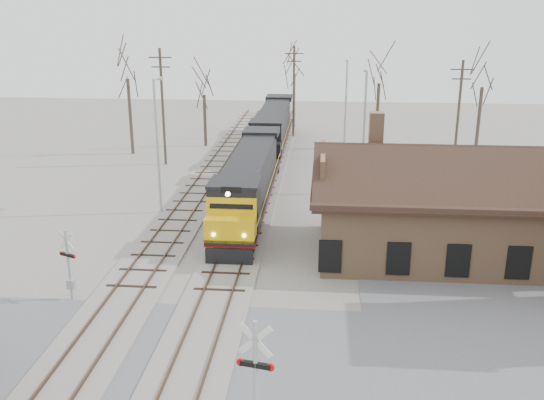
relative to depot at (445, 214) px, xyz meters
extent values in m
plane|color=#9E998E|center=(-11.99, -12.00, -2.41)|extent=(140.00, 140.00, 0.00)
cube|color=#5C5C61|center=(-11.99, -12.00, -2.39)|extent=(60.00, 9.00, 0.03)
cube|color=#9E998E|center=(-11.99, 3.00, -2.35)|extent=(3.40, 90.00, 0.12)
cube|color=#473323|center=(-12.71, 3.00, -2.24)|extent=(0.08, 90.00, 0.14)
cube|color=#473323|center=(-11.27, 3.00, -2.24)|extent=(0.08, 90.00, 0.14)
cube|color=#9E998E|center=(-16.49, 3.00, -2.35)|extent=(3.40, 90.00, 0.12)
cube|color=#473323|center=(-17.21, 3.00, -2.24)|extent=(0.08, 90.00, 0.14)
cube|color=#473323|center=(-15.77, 3.00, -2.24)|extent=(0.08, 90.00, 0.14)
cube|color=#9E7451|center=(0.01, 0.00, -0.41)|extent=(14.00, 8.00, 4.00)
cube|color=black|center=(0.01, 0.00, 1.69)|extent=(15.20, 9.20, 0.30)
cube|color=black|center=(0.01, -2.30, 2.69)|extent=(15.00, 4.71, 2.66)
cube|color=black|center=(0.01, 2.30, 2.69)|extent=(15.00, 4.71, 2.66)
cube|color=#9E7451|center=(-3.99, 1.50, 4.39)|extent=(0.80, 0.80, 2.20)
cube|color=black|center=(-11.99, 0.62, -1.89)|extent=(2.34, 3.74, 0.93)
cube|color=black|center=(-11.99, 12.76, -1.89)|extent=(2.34, 3.74, 0.93)
cube|color=black|center=(-11.99, 6.69, -1.15)|extent=(2.80, 18.68, 0.33)
cube|color=maroon|center=(-11.99, 6.69, -1.35)|extent=(2.82, 18.68, 0.11)
cube|color=black|center=(-11.99, 7.86, 0.30)|extent=(2.43, 13.55, 2.62)
cube|color=black|center=(-11.99, -0.22, 0.30)|extent=(2.80, 2.62, 2.62)
cube|color=#E3B10B|center=(-11.99, -1.81, -0.49)|extent=(2.80, 1.68, 1.31)
cube|color=black|center=(-11.99, -2.75, -1.89)|extent=(2.62, 0.25, 0.93)
cylinder|color=#FFF2CC|center=(-11.99, -2.67, 1.70)|extent=(0.26, 0.10, 0.26)
cube|color=black|center=(-11.99, 19.80, -1.89)|extent=(2.34, 3.74, 0.93)
cube|color=black|center=(-11.99, 31.95, -1.89)|extent=(2.34, 3.74, 0.93)
cube|color=black|center=(-11.99, 25.87, -1.15)|extent=(2.80, 18.68, 0.33)
cube|color=maroon|center=(-11.99, 25.87, -1.35)|extent=(2.82, 18.68, 0.11)
cube|color=black|center=(-11.99, 27.04, 0.30)|extent=(2.43, 13.55, 2.62)
cube|color=black|center=(-11.99, 18.96, 0.30)|extent=(2.80, 2.62, 2.62)
cube|color=black|center=(-11.99, 17.37, -0.49)|extent=(2.80, 1.68, 1.31)
cube|color=black|center=(-11.99, 16.43, -1.89)|extent=(2.62, 0.25, 0.93)
cylinder|color=#A5A8AD|center=(-8.94, -16.65, -0.20)|extent=(0.15, 0.15, 4.42)
cube|color=silver|center=(-8.94, -16.65, 1.35)|extent=(1.14, 0.28, 1.16)
cube|color=silver|center=(-8.94, -16.65, 1.35)|extent=(1.14, 0.28, 1.16)
cube|color=black|center=(-8.94, -16.65, 0.47)|extent=(1.00, 0.35, 0.17)
cylinder|color=#B20C0C|center=(-9.43, -16.54, 0.47)|extent=(0.28, 0.13, 0.27)
cylinder|color=#B20C0C|center=(-8.46, -16.75, 0.47)|extent=(0.28, 0.13, 0.27)
cylinder|color=#A5A8AD|center=(-19.02, -7.38, -0.61)|extent=(0.13, 0.13, 3.59)
cube|color=silver|center=(-19.02, -7.38, 0.65)|extent=(0.88, 0.41, 0.94)
cube|color=silver|center=(-19.02, -7.38, 0.65)|extent=(0.88, 0.41, 0.94)
cube|color=black|center=(-19.02, -7.38, -0.07)|extent=(0.80, 0.46, 0.13)
cylinder|color=#B20C0C|center=(-18.65, -7.54, -0.07)|extent=(0.23, 0.16, 0.22)
cylinder|color=#B20C0C|center=(-19.39, -7.22, -0.07)|extent=(0.23, 0.16, 0.22)
cube|color=#A5A8AD|center=(-19.02, -7.38, -1.60)|extent=(0.36, 0.27, 0.45)
cylinder|color=#A5A8AD|center=(-18.07, 5.76, 2.17)|extent=(0.18, 0.18, 9.16)
cylinder|color=#A5A8AD|center=(-18.07, 6.66, 6.65)|extent=(0.12, 1.80, 0.12)
cube|color=#A5A8AD|center=(-18.07, 7.46, 6.55)|extent=(0.25, 0.50, 0.12)
cylinder|color=#A5A8AD|center=(-4.00, 11.61, 2.20)|extent=(0.18, 0.18, 9.22)
cylinder|color=#A5A8AD|center=(-4.00, 12.51, 6.72)|extent=(0.12, 1.80, 0.12)
cube|color=#A5A8AD|center=(-4.00, 13.31, 6.62)|extent=(0.25, 0.50, 0.12)
cylinder|color=#A5A8AD|center=(-5.02, 23.05, 2.10)|extent=(0.18, 0.18, 9.01)
cylinder|color=#A5A8AD|center=(-5.02, 23.95, 6.50)|extent=(0.12, 1.80, 0.12)
cube|color=#A5A8AD|center=(-5.02, 24.75, 6.40)|extent=(0.25, 0.50, 0.12)
cylinder|color=#382D23|center=(-21.14, 18.96, 2.71)|extent=(0.24, 0.24, 10.24)
cube|color=#382D23|center=(-21.14, 18.96, 7.03)|extent=(2.00, 0.10, 0.10)
cube|color=#382D23|center=(-21.14, 18.96, 6.23)|extent=(1.60, 0.10, 0.10)
cylinder|color=#382D23|center=(-10.29, 32.09, 2.43)|extent=(0.24, 0.24, 9.67)
cube|color=#382D23|center=(-10.29, 32.09, 6.47)|extent=(2.00, 0.10, 0.10)
cube|color=#382D23|center=(-10.29, 32.09, 5.67)|extent=(1.60, 0.10, 0.10)
cylinder|color=#382D23|center=(4.65, 20.51, 2.24)|extent=(0.24, 0.24, 9.30)
cube|color=#382D23|center=(4.65, 20.51, 6.09)|extent=(2.00, 0.10, 0.10)
cube|color=#382D23|center=(4.65, 20.51, 5.29)|extent=(1.60, 0.10, 0.10)
cylinder|color=#382D23|center=(-25.37, 22.75, 1.17)|extent=(0.32, 0.32, 7.16)
cylinder|color=#382D23|center=(-18.99, 26.78, 0.18)|extent=(0.32, 0.32, 5.17)
cylinder|color=#382D23|center=(-10.52, 37.05, 0.74)|extent=(0.32, 0.32, 6.29)
cylinder|color=#382D23|center=(-1.70, 27.56, 0.79)|extent=(0.32, 0.32, 6.40)
cylinder|color=#382D23|center=(7.06, 23.00, 0.95)|extent=(0.32, 0.32, 6.71)
camera|label=1|loc=(-6.99, -33.12, 11.27)|focal=40.00mm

